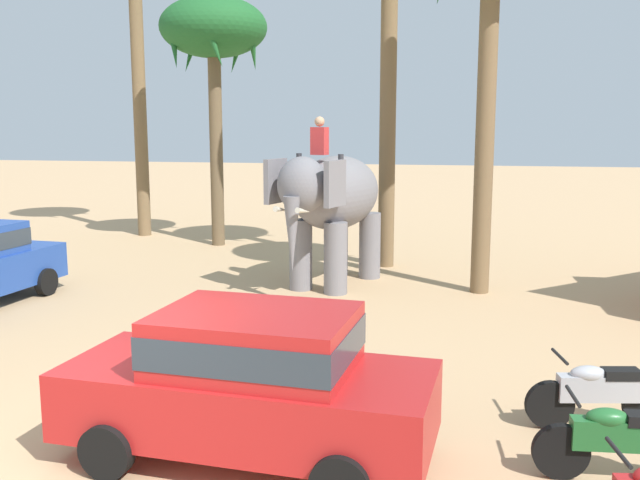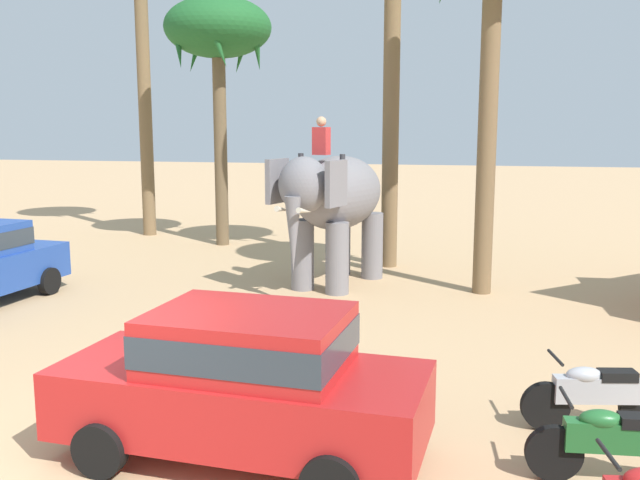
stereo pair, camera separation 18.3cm
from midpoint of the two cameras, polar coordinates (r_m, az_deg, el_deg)
The scene contains 6 objects.
ground_plane at distance 8.32m, azimuth -17.97°, elevation -17.64°, with size 120.00×120.00×0.00m, color tan.
car_sedan_foreground at distance 7.99m, azimuth -6.27°, elevation -11.10°, with size 4.20×2.08×1.70m.
elephant_with_mahout at distance 16.15m, azimuth 0.65°, elevation 3.21°, with size 2.48×4.02×3.88m.
motorcycle_mid_row at distance 8.21m, azimuth 22.52°, elevation -14.68°, with size 1.80×0.55×0.94m.
motorcycle_fourth_in_row at distance 9.45m, azimuth 21.10°, elevation -11.40°, with size 1.78×0.60×0.94m.
palm_tree_behind_elephant at distance 22.09m, azimuth -8.84°, elevation 16.15°, with size 3.20×3.20×7.47m.
Camera 1 is at (3.75, -6.40, 3.71)m, focal length 39.58 mm.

